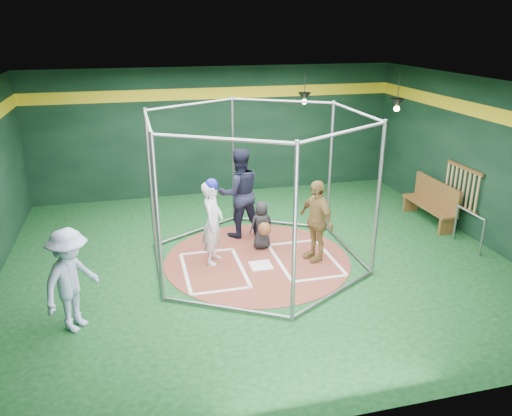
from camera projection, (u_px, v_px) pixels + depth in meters
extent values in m
cube|color=#0C3815|center=(257.00, 260.00, 10.25)|extent=(10.00, 9.00, 0.02)
cube|color=black|center=(257.00, 86.00, 9.03)|extent=(10.00, 9.00, 0.02)
cube|color=black|center=(217.00, 132.00, 13.72)|extent=(10.00, 0.10, 3.50)
cube|color=black|center=(358.00, 293.00, 5.55)|extent=(10.00, 0.10, 3.50)
cube|color=black|center=(481.00, 162.00, 10.79)|extent=(0.10, 9.00, 3.50)
cube|color=gold|center=(216.00, 93.00, 13.33)|extent=(10.00, 0.01, 0.30)
cube|color=gold|center=(487.00, 113.00, 10.42)|extent=(0.01, 9.00, 0.30)
cylinder|color=brown|center=(257.00, 259.00, 10.25)|extent=(3.80, 3.80, 0.01)
cube|color=white|center=(261.00, 265.00, 9.97)|extent=(0.43, 0.43, 0.01)
cube|color=white|center=(207.00, 252.00, 10.57)|extent=(1.10, 0.07, 0.01)
cube|color=white|center=(221.00, 291.00, 9.02)|extent=(1.10, 0.07, 0.01)
cube|color=white|center=(186.00, 273.00, 9.67)|extent=(0.07, 1.70, 0.01)
cube|color=white|center=(241.00, 267.00, 9.92)|extent=(0.07, 1.70, 0.01)
cube|color=white|center=(292.00, 243.00, 11.01)|extent=(1.10, 0.07, 0.01)
cube|color=white|center=(320.00, 278.00, 9.46)|extent=(1.10, 0.07, 0.01)
cube|color=white|center=(279.00, 262.00, 10.11)|extent=(0.07, 1.70, 0.01)
cube|color=white|center=(330.00, 256.00, 10.36)|extent=(0.07, 1.70, 0.01)
cylinder|color=gray|center=(330.00, 168.00, 11.23)|extent=(0.07, 0.07, 3.00)
cylinder|color=gray|center=(233.00, 161.00, 11.81)|extent=(0.07, 0.07, 3.00)
cylinder|color=gray|center=(150.00, 181.00, 10.31)|extent=(0.07, 0.07, 3.00)
cylinder|color=gray|center=(158.00, 221.00, 8.22)|extent=(0.07, 0.07, 3.00)
cylinder|color=gray|center=(294.00, 237.00, 7.63)|extent=(0.07, 0.07, 3.00)
cylinder|color=gray|center=(378.00, 201.00, 9.14)|extent=(0.07, 0.07, 3.00)
cylinder|color=gray|center=(282.00, 101.00, 11.01)|extent=(2.02, 1.20, 0.06)
cylinder|color=gray|center=(279.00, 222.00, 12.03)|extent=(2.02, 1.20, 0.06)
cylinder|color=gray|center=(192.00, 104.00, 10.55)|extent=(2.02, 1.20, 0.06)
cylinder|color=gray|center=(197.00, 230.00, 11.57)|extent=(2.02, 1.20, 0.06)
cylinder|color=gray|center=(148.00, 121.00, 8.76)|extent=(0.06, 2.30, 0.06)
cylinder|color=gray|center=(159.00, 269.00, 9.77)|extent=(0.06, 2.30, 0.06)
cylinder|color=gray|center=(221.00, 139.00, 7.42)|extent=(2.02, 1.20, 0.06)
cylinder|color=gray|center=(226.00, 308.00, 8.43)|extent=(2.02, 1.20, 0.06)
cylinder|color=gray|center=(345.00, 132.00, 7.88)|extent=(2.02, 1.20, 0.06)
cylinder|color=gray|center=(335.00, 293.00, 8.89)|extent=(2.02, 1.20, 0.06)
cylinder|color=gray|center=(357.00, 112.00, 9.68)|extent=(0.06, 2.30, 0.06)
cylinder|color=gray|center=(347.00, 247.00, 10.69)|extent=(0.06, 2.30, 0.06)
cube|color=brown|center=(465.00, 168.00, 11.23)|extent=(0.05, 1.25, 0.08)
cube|color=brown|center=(459.00, 206.00, 11.54)|extent=(0.05, 1.25, 0.08)
cylinder|color=tan|center=(477.00, 195.00, 10.88)|extent=(0.06, 0.06, 0.85)
cylinder|color=tan|center=(472.00, 192.00, 11.02)|extent=(0.06, 0.06, 0.85)
cylinder|color=tan|center=(468.00, 190.00, 11.16)|extent=(0.06, 0.06, 0.85)
cylinder|color=tan|center=(464.00, 188.00, 11.31)|extent=(0.06, 0.06, 0.85)
cylinder|color=tan|center=(459.00, 186.00, 11.45)|extent=(0.06, 0.06, 0.85)
cylinder|color=tan|center=(455.00, 184.00, 11.59)|extent=(0.06, 0.06, 0.85)
cylinder|color=tan|center=(451.00, 182.00, 11.73)|extent=(0.06, 0.06, 0.85)
cylinder|color=tan|center=(447.00, 180.00, 11.88)|extent=(0.06, 0.06, 0.85)
cone|color=black|center=(304.00, 97.00, 13.06)|extent=(0.34, 0.34, 0.22)
sphere|color=#FFD899|center=(304.00, 102.00, 13.11)|extent=(0.14, 0.14, 0.14)
cylinder|color=black|center=(305.00, 83.00, 12.94)|extent=(0.02, 0.02, 0.70)
cone|color=black|center=(397.00, 103.00, 12.03)|extent=(0.34, 0.34, 0.22)
sphere|color=#FFD899|center=(397.00, 109.00, 12.07)|extent=(0.14, 0.14, 0.14)
cylinder|color=black|center=(399.00, 88.00, 11.90)|extent=(0.02, 0.02, 0.70)
imported|color=silver|center=(213.00, 223.00, 9.85)|extent=(0.62, 0.73, 1.70)
sphere|color=navy|center=(211.00, 185.00, 9.58)|extent=(0.26, 0.26, 0.26)
imported|color=tan|center=(316.00, 220.00, 9.99)|extent=(0.68, 1.06, 1.68)
imported|color=black|center=(261.00, 225.00, 10.60)|extent=(0.56, 0.40, 1.05)
sphere|color=brown|center=(265.00, 229.00, 10.37)|extent=(0.28, 0.28, 0.28)
imported|color=black|center=(239.00, 193.00, 11.08)|extent=(1.04, 0.84, 2.02)
imported|color=#A9BAE0|center=(71.00, 280.00, 7.68)|extent=(1.16, 1.26, 1.70)
cube|color=brown|center=(429.00, 206.00, 12.07)|extent=(0.41, 1.77, 0.06)
cube|color=brown|center=(437.00, 193.00, 11.99)|extent=(0.06, 1.77, 0.59)
cube|color=brown|center=(447.00, 226.00, 11.43)|extent=(0.39, 0.08, 0.39)
cube|color=brown|center=(411.00, 203.00, 12.86)|extent=(0.39, 0.08, 0.39)
cylinder|color=gray|center=(482.00, 238.00, 10.28)|extent=(0.05, 0.05, 0.81)
cylinder|color=gray|center=(456.00, 222.00, 11.10)|extent=(0.05, 0.05, 0.81)
cylinder|color=gray|center=(471.00, 213.00, 10.55)|extent=(0.05, 0.90, 0.05)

